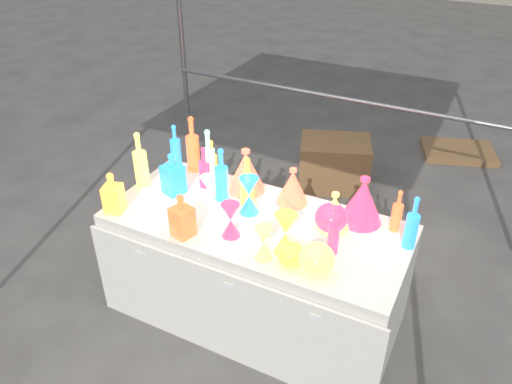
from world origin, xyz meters
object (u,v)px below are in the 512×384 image
at_px(display_table, 255,269).
at_px(decanter_0, 113,192).
at_px(cardboard_box_closed, 334,163).
at_px(lampshade_0, 246,170).
at_px(bottle_0, 211,161).
at_px(globe_0, 291,256).

bearing_deg(display_table, decanter_0, -160.52).
bearing_deg(cardboard_box_closed, lampshade_0, -114.82).
distance_m(bottle_0, decanter_0, 0.67).
xyz_separation_m(display_table, bottle_0, (-0.47, 0.28, 0.53)).
distance_m(cardboard_box_closed, decanter_0, 2.30).
height_order(display_table, lampshade_0, lampshade_0).
xyz_separation_m(bottle_0, lampshade_0, (0.25, 0.01, -0.01)).
bearing_deg(cardboard_box_closed, globe_0, -98.28).
bearing_deg(decanter_0, lampshade_0, 25.37).
height_order(display_table, globe_0, globe_0).
bearing_deg(decanter_0, globe_0, -17.50).
xyz_separation_m(decanter_0, lampshade_0, (0.60, 0.58, 0.01)).
distance_m(display_table, decanter_0, 1.00).
bearing_deg(cardboard_box_closed, display_table, -107.27).
distance_m(decanter_0, globe_0, 1.16).
bearing_deg(display_table, globe_0, -37.56).
height_order(decanter_0, lampshade_0, lampshade_0).
relative_size(display_table, decanter_0, 6.97).
relative_size(display_table, bottle_0, 6.05).
xyz_separation_m(display_table, decanter_0, (-0.81, -0.29, 0.51)).
bearing_deg(bottle_0, lampshade_0, 1.91).
distance_m(bottle_0, globe_0, 0.98).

